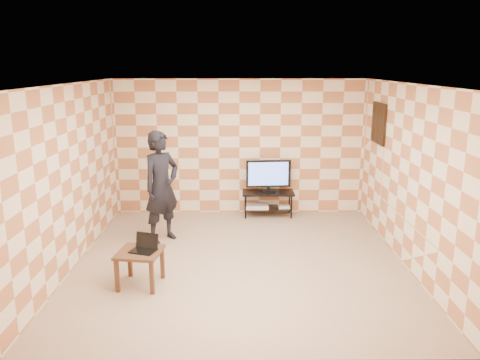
# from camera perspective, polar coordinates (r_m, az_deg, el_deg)

# --- Properties ---
(floor) EXTENTS (5.00, 5.00, 0.00)m
(floor) POSITION_cam_1_polar(r_m,az_deg,el_deg) (7.35, 0.03, -9.87)
(floor) COLOR gray
(floor) RESTS_ON ground
(wall_back) EXTENTS (5.00, 0.02, 2.70)m
(wall_back) POSITION_cam_1_polar(r_m,az_deg,el_deg) (9.37, -0.07, 3.99)
(wall_back) COLOR beige
(wall_back) RESTS_ON ground
(wall_front) EXTENTS (5.00, 0.02, 2.70)m
(wall_front) POSITION_cam_1_polar(r_m,az_deg,el_deg) (4.53, 0.25, -7.00)
(wall_front) COLOR beige
(wall_front) RESTS_ON ground
(wall_left) EXTENTS (0.02, 5.00, 2.70)m
(wall_left) POSITION_cam_1_polar(r_m,az_deg,el_deg) (7.34, -19.87, 0.36)
(wall_left) COLOR beige
(wall_left) RESTS_ON ground
(wall_right) EXTENTS (0.02, 5.00, 2.70)m
(wall_right) POSITION_cam_1_polar(r_m,az_deg,el_deg) (7.37, 19.85, 0.42)
(wall_right) COLOR beige
(wall_right) RESTS_ON ground
(ceiling) EXTENTS (5.00, 5.00, 0.02)m
(ceiling) POSITION_cam_1_polar(r_m,az_deg,el_deg) (6.73, 0.03, 11.65)
(ceiling) COLOR white
(ceiling) RESTS_ON wall_back
(wall_art) EXTENTS (0.04, 0.72, 0.72)m
(wall_art) POSITION_cam_1_polar(r_m,az_deg,el_deg) (8.71, 16.54, 6.65)
(wall_art) COLOR black
(wall_art) RESTS_ON wall_right
(tv_stand) EXTENTS (1.02, 0.46, 0.50)m
(tv_stand) POSITION_cam_1_polar(r_m,az_deg,el_deg) (9.37, 3.43, -2.22)
(tv_stand) COLOR black
(tv_stand) RESTS_ON floor
(tv) EXTENTS (0.89, 0.19, 0.64)m
(tv) POSITION_cam_1_polar(r_m,az_deg,el_deg) (9.24, 3.48, 0.69)
(tv) COLOR black
(tv) RESTS_ON tv_stand
(dvd_player) EXTENTS (0.45, 0.32, 0.07)m
(dvd_player) POSITION_cam_1_polar(r_m,az_deg,el_deg) (9.37, 2.07, -3.20)
(dvd_player) COLOR #BDBCBF
(dvd_player) RESTS_ON tv_stand
(game_console) EXTENTS (0.23, 0.18, 0.05)m
(game_console) POSITION_cam_1_polar(r_m,az_deg,el_deg) (9.41, 5.37, -3.25)
(game_console) COLOR silver
(game_console) RESTS_ON tv_stand
(side_table) EXTENTS (0.65, 0.65, 0.50)m
(side_table) POSITION_cam_1_polar(r_m,az_deg,el_deg) (6.61, -12.12, -9.17)
(side_table) COLOR #332014
(side_table) RESTS_ON floor
(laptop) EXTENTS (0.40, 0.36, 0.22)m
(laptop) POSITION_cam_1_polar(r_m,az_deg,el_deg) (6.56, -11.55, -7.99)
(laptop) COLOR black
(laptop) RESTS_ON side_table
(person) EXTENTS (0.81, 0.82, 1.91)m
(person) POSITION_cam_1_polar(r_m,az_deg,el_deg) (8.02, -9.55, -0.81)
(person) COLOR black
(person) RESTS_ON floor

